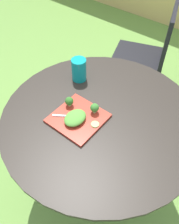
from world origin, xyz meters
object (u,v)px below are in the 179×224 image
(patio_chair, at_px, (150,51))
(fork, at_px, (70,116))
(drinking_glass, at_px, (79,71))
(salad_plate, at_px, (78,118))

(patio_chair, distance_m, fork, 1.14)
(drinking_glass, bearing_deg, fork, -57.83)
(patio_chair, height_order, fork, patio_chair)
(salad_plate, height_order, drinking_glass, drinking_glass)
(patio_chair, bearing_deg, salad_plate, -82.57)
(patio_chair, relative_size, salad_plate, 3.65)
(drinking_glass, bearing_deg, salad_plate, -50.77)
(salad_plate, bearing_deg, patio_chair, 97.43)
(drinking_glass, relative_size, fork, 0.98)
(drinking_glass, xyz_separation_m, fork, (0.17, -0.26, -0.04))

